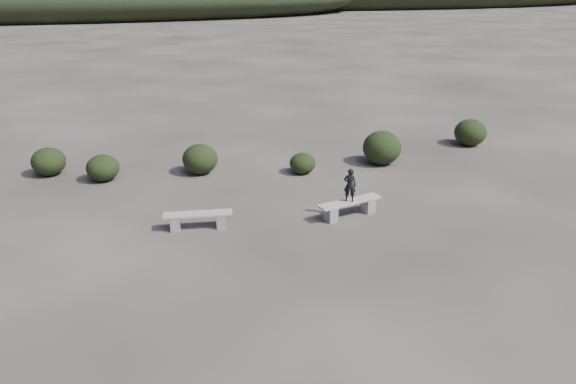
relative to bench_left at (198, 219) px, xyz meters
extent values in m
plane|color=#2A2521|center=(2.49, -4.01, -0.29)|extent=(1200.00, 1200.00, 0.00)
cube|color=slate|center=(-0.63, 0.04, -0.08)|extent=(0.28, 0.38, 0.42)
cube|color=slate|center=(0.63, -0.04, -0.08)|extent=(0.28, 0.38, 0.42)
cube|color=gray|center=(0.00, 0.00, 0.16)|extent=(1.92, 0.50, 0.05)
cube|color=slate|center=(3.74, -0.26, -0.07)|extent=(0.38, 0.46, 0.44)
cube|color=slate|center=(5.01, 0.15, -0.07)|extent=(0.38, 0.46, 0.44)
cube|color=gray|center=(4.38, -0.06, 0.18)|extent=(2.03, 1.01, 0.06)
imported|color=black|center=(4.35, -0.06, 0.71)|extent=(0.42, 0.35, 0.99)
ellipsoid|color=black|center=(-2.96, 4.57, 0.16)|extent=(1.10, 1.10, 0.90)
ellipsoid|color=black|center=(0.34, 4.64, 0.24)|extent=(1.24, 1.24, 1.06)
ellipsoid|color=black|center=(3.88, 3.91, 0.08)|extent=(0.92, 0.92, 0.74)
ellipsoid|color=black|center=(7.00, 4.36, 0.33)|extent=(1.42, 1.42, 1.24)
ellipsoid|color=black|center=(11.41, 5.90, 0.25)|extent=(1.30, 1.30, 1.08)
ellipsoid|color=black|center=(-4.88, 5.55, 0.21)|extent=(1.17, 1.17, 0.99)
camera|label=1|loc=(-0.42, -14.42, 6.42)|focal=35.00mm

